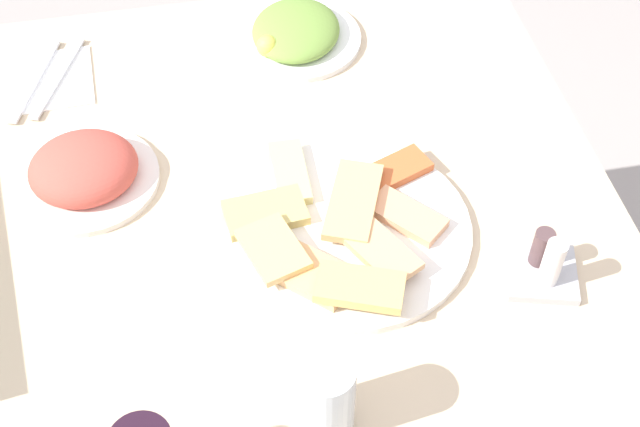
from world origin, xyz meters
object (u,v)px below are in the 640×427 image
(salad_plate_greens, at_px, (84,171))
(condiment_caddy, at_px, (544,265))
(fork, at_px, (58,77))
(spoon, at_px, (35,80))
(drinking_glass, at_px, (326,396))
(pide_platter, at_px, (344,228))
(paper_napkin, at_px, (47,81))
(salad_plate_rice, at_px, (295,33))
(dining_table, at_px, (302,262))

(salad_plate_greens, distance_m, condiment_caddy, 0.64)
(salad_plate_greens, height_order, fork, salad_plate_greens)
(spoon, bearing_deg, drinking_glass, -133.50)
(pide_platter, distance_m, drinking_glass, 0.28)
(paper_napkin, xyz_separation_m, condiment_caddy, (-0.52, -0.63, 0.02))
(spoon, bearing_deg, salad_plate_greens, -142.15)
(salad_plate_rice, distance_m, paper_napkin, 0.41)
(drinking_glass, height_order, fork, drinking_glass)
(dining_table, relative_size, fork, 5.48)
(paper_napkin, bearing_deg, condiment_caddy, -129.13)
(paper_napkin, bearing_deg, fork, -90.00)
(salad_plate_greens, relative_size, fork, 1.06)
(dining_table, distance_m, salad_plate_greens, 0.33)
(salad_plate_greens, height_order, paper_napkin, salad_plate_greens)
(salad_plate_rice, xyz_separation_m, drinking_glass, (-0.68, 0.09, 0.04))
(drinking_glass, height_order, spoon, drinking_glass)
(salad_plate_rice, xyz_separation_m, paper_napkin, (-0.02, 0.41, -0.02))
(salad_plate_rice, bearing_deg, condiment_caddy, -156.92)
(salad_plate_rice, bearing_deg, paper_napkin, 93.03)
(dining_table, xyz_separation_m, fork, (0.37, 0.32, 0.09))
(dining_table, height_order, drinking_glass, drinking_glass)
(fork, bearing_deg, salad_plate_greens, -147.72)
(dining_table, relative_size, paper_napkin, 7.47)
(pide_platter, relative_size, drinking_glass, 2.89)
(dining_table, distance_m, salad_plate_rice, 0.41)
(salad_plate_greens, distance_m, spoon, 0.24)
(pide_platter, xyz_separation_m, condiment_caddy, (-0.12, -0.24, 0.01))
(salad_plate_rice, height_order, drinking_glass, drinking_glass)
(drinking_glass, bearing_deg, paper_napkin, 25.63)
(salad_plate_rice, distance_m, spoon, 0.42)
(salad_plate_greens, bearing_deg, fork, 9.87)
(salad_plate_rice, relative_size, condiment_caddy, 1.93)
(condiment_caddy, bearing_deg, dining_table, 63.30)
(pide_platter, xyz_separation_m, paper_napkin, (0.40, 0.40, -0.01))
(salad_plate_greens, distance_m, fork, 0.24)
(paper_napkin, bearing_deg, drinking_glass, -154.37)
(drinking_glass, height_order, paper_napkin, drinking_glass)
(pide_platter, height_order, salad_plate_greens, salad_plate_greens)
(dining_table, height_order, salad_plate_greens, salad_plate_greens)
(dining_table, xyz_separation_m, drinking_glass, (-0.29, 0.02, 0.14))
(salad_plate_rice, bearing_deg, spoon, 92.90)
(paper_napkin, bearing_deg, dining_table, -137.14)
(salad_plate_greens, relative_size, paper_napkin, 1.45)
(salad_plate_rice, relative_size, paper_napkin, 1.51)
(drinking_glass, bearing_deg, condiment_caddy, -65.03)
(pide_platter, height_order, paper_napkin, pide_platter)
(drinking_glass, xyz_separation_m, fork, (0.66, 0.30, -0.05))
(drinking_glass, distance_m, fork, 0.73)
(drinking_glass, distance_m, condiment_caddy, 0.35)
(drinking_glass, relative_size, condiment_caddy, 1.03)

